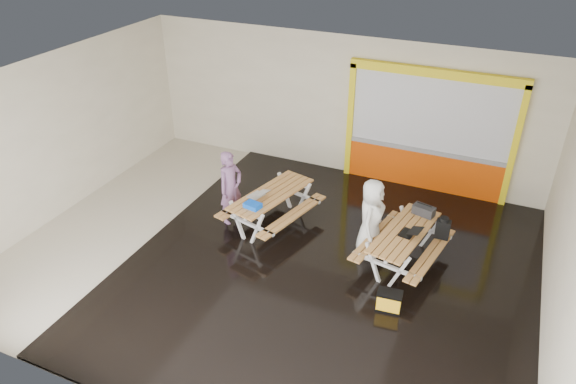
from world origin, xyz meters
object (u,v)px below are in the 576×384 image
at_px(blue_pouch, 253,205).
at_px(backpack, 443,228).
at_px(picnic_table_left, 271,201).
at_px(picnic_table_right, 404,239).
at_px(fluke_bag, 389,301).
at_px(laptop_left, 258,195).
at_px(person_right, 371,218).
at_px(person_left, 231,188).
at_px(laptop_right, 410,232).
at_px(toolbox, 424,210).
at_px(dark_case, 380,250).

relative_size(blue_pouch, backpack, 0.73).
height_order(picnic_table_left, backpack, backpack).
height_order(picnic_table_right, fluke_bag, picnic_table_right).
xyz_separation_m(picnic_table_right, laptop_left, (-3.07, -0.04, 0.27)).
height_order(laptop_left, backpack, laptop_left).
bearing_deg(picnic_table_left, person_right, -2.33).
xyz_separation_m(person_left, blue_pouch, (0.76, -0.46, 0.01)).
height_order(person_left, laptop_right, person_left).
xyz_separation_m(toolbox, fluke_bag, (-0.09, -2.09, -0.67)).
bearing_deg(laptop_right, picnic_table_right, 142.04).
xyz_separation_m(person_left, laptop_left, (0.67, -0.05, 0.01)).
height_order(person_left, dark_case, person_left).
xyz_separation_m(dark_case, fluke_bag, (0.56, -1.52, 0.11)).
distance_m(picnic_table_right, blue_pouch, 3.03).
xyz_separation_m(laptop_right, dark_case, (-0.56, 0.22, -0.73)).
relative_size(picnic_table_left, dark_case, 6.36).
distance_m(picnic_table_left, person_left, 0.91).
distance_m(picnic_table_right, backpack, 0.81).
height_order(picnic_table_right, backpack, backpack).
relative_size(picnic_table_right, person_right, 1.35).
distance_m(person_right, laptop_right, 0.83).
height_order(toolbox, fluke_bag, toolbox).
distance_m(toolbox, backpack, 0.51).
height_order(person_right, dark_case, person_right).
bearing_deg(laptop_left, picnic_table_right, 0.74).
relative_size(picnic_table_left, blue_pouch, 7.09).
height_order(laptop_right, dark_case, laptop_right).
bearing_deg(person_left, person_right, -70.28).
xyz_separation_m(person_right, blue_pouch, (-2.29, -0.57, 0.04)).
relative_size(backpack, fluke_bag, 1.00).
distance_m(laptop_right, dark_case, 0.95).
bearing_deg(picnic_table_left, blue_pouch, -98.34).
distance_m(laptop_left, fluke_bag, 3.51).
distance_m(picnic_table_right, toolbox, 0.79).
height_order(person_left, backpack, person_left).
relative_size(laptop_left, laptop_right, 1.06).
height_order(picnic_table_left, picnic_table_right, picnic_table_left).
xyz_separation_m(person_left, toolbox, (3.94, 0.71, 0.03)).
distance_m(laptop_left, dark_case, 2.73).
xyz_separation_m(picnic_table_left, dark_case, (2.43, -0.07, -0.51)).
xyz_separation_m(picnic_table_right, laptop_right, (0.11, -0.08, 0.24)).
relative_size(picnic_table_right, toolbox, 4.77).
xyz_separation_m(picnic_table_left, laptop_left, (-0.19, -0.25, 0.25)).
distance_m(person_right, laptop_left, 2.38).
bearing_deg(person_left, dark_case, -70.12).
xyz_separation_m(laptop_right, toolbox, (0.09, 0.80, 0.04)).
distance_m(person_left, laptop_right, 3.86).
bearing_deg(laptop_right, backpack, 48.16).
bearing_deg(laptop_left, person_right, 3.86).
distance_m(blue_pouch, toolbox, 3.39).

